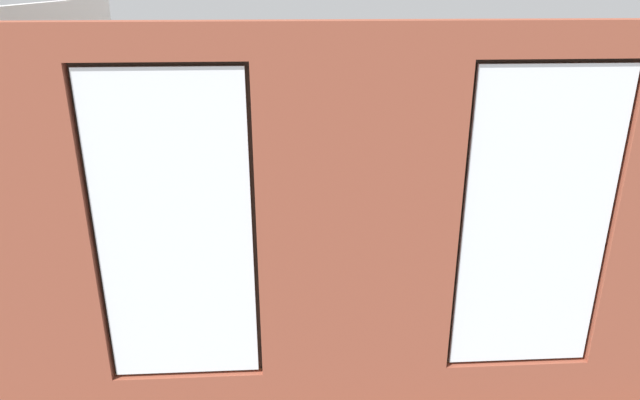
{
  "coord_description": "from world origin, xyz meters",
  "views": [
    {
      "loc": [
        0.46,
        6.37,
        3.37
      ],
      "look_at": [
        0.11,
        0.4,
        1.06
      ],
      "focal_mm": 32.0,
      "sensor_mm": 36.0,
      "label": 1
    }
  ],
  "objects_px": {
    "potted_plant_corner_far_left": "(637,333)",
    "potted_plant_between_couches": "(513,296)",
    "cup_ceramic": "(307,246)",
    "table_plant_small": "(283,232)",
    "papasan_chair": "(259,182)",
    "couch_left": "(531,254)",
    "potted_plant_beside_window_right": "(115,338)",
    "coffee_table": "(298,249)",
    "tv_flatscreen": "(102,187)",
    "media_console": "(109,238)",
    "potted_plant_corner_near_left": "(475,167)",
    "potted_plant_near_tv": "(129,251)",
    "remote_gray": "(329,239)",
    "couch_by_window": "(353,352)",
    "potted_plant_foreground_right": "(158,163)",
    "candle_jar": "(298,242)"
  },
  "relations": [
    {
      "from": "table_plant_small",
      "to": "potted_plant_beside_window_right",
      "type": "height_order",
      "value": "potted_plant_beside_window_right"
    },
    {
      "from": "potted_plant_corner_far_left",
      "to": "potted_plant_near_tv",
      "type": "height_order",
      "value": "potted_plant_near_tv"
    },
    {
      "from": "potted_plant_beside_window_right",
      "to": "potted_plant_corner_far_left",
      "type": "bearing_deg",
      "value": 180.0
    },
    {
      "from": "table_plant_small",
      "to": "tv_flatscreen",
      "type": "height_order",
      "value": "tv_flatscreen"
    },
    {
      "from": "remote_gray",
      "to": "couch_left",
      "type": "bearing_deg",
      "value": 170.14
    },
    {
      "from": "potted_plant_corner_far_left",
      "to": "couch_by_window",
      "type": "bearing_deg",
      "value": -2.31
    },
    {
      "from": "media_console",
      "to": "potted_plant_corner_far_left",
      "type": "height_order",
      "value": "potted_plant_corner_far_left"
    },
    {
      "from": "papasan_chair",
      "to": "couch_left",
      "type": "bearing_deg",
      "value": 143.37
    },
    {
      "from": "media_console",
      "to": "potted_plant_corner_far_left",
      "type": "relative_size",
      "value": 1.59
    },
    {
      "from": "media_console",
      "to": "tv_flatscreen",
      "type": "relative_size",
      "value": 1.06
    },
    {
      "from": "cup_ceramic",
      "to": "table_plant_small",
      "type": "height_order",
      "value": "table_plant_small"
    },
    {
      "from": "potted_plant_corner_near_left",
      "to": "potted_plant_near_tv",
      "type": "height_order",
      "value": "potted_plant_near_tv"
    },
    {
      "from": "papasan_chair",
      "to": "tv_flatscreen",
      "type": "bearing_deg",
      "value": 42.0
    },
    {
      "from": "table_plant_small",
      "to": "potted_plant_corner_far_left",
      "type": "relative_size",
      "value": 0.33
    },
    {
      "from": "potted_plant_corner_far_left",
      "to": "potted_plant_between_couches",
      "type": "xyz_separation_m",
      "value": [
        1.09,
        -0.17,
        0.31
      ]
    },
    {
      "from": "potted_plant_beside_window_right",
      "to": "couch_by_window",
      "type": "bearing_deg",
      "value": -177.12
    },
    {
      "from": "potted_plant_between_couches",
      "to": "potted_plant_near_tv",
      "type": "distance_m",
      "value": 3.97
    },
    {
      "from": "candle_jar",
      "to": "potted_plant_between_couches",
      "type": "distance_m",
      "value": 2.69
    },
    {
      "from": "remote_gray",
      "to": "potted_plant_corner_near_left",
      "type": "relative_size",
      "value": 0.2
    },
    {
      "from": "cup_ceramic",
      "to": "tv_flatscreen",
      "type": "xyz_separation_m",
      "value": [
        2.5,
        -0.71,
        0.53
      ]
    },
    {
      "from": "couch_by_window",
      "to": "potted_plant_near_tv",
      "type": "height_order",
      "value": "potted_plant_near_tv"
    },
    {
      "from": "remote_gray",
      "to": "potted_plant_foreground_right",
      "type": "relative_size",
      "value": 0.13
    },
    {
      "from": "couch_by_window",
      "to": "potted_plant_beside_window_right",
      "type": "relative_size",
      "value": 1.99
    },
    {
      "from": "papasan_chair",
      "to": "potted_plant_beside_window_right",
      "type": "distance_m",
      "value": 4.48
    },
    {
      "from": "papasan_chair",
      "to": "potted_plant_beside_window_right",
      "type": "relative_size",
      "value": 1.07
    },
    {
      "from": "cup_ceramic",
      "to": "remote_gray",
      "type": "height_order",
      "value": "cup_ceramic"
    },
    {
      "from": "potted_plant_corner_near_left",
      "to": "cup_ceramic",
      "type": "bearing_deg",
      "value": 42.31
    },
    {
      "from": "potted_plant_corner_far_left",
      "to": "potted_plant_between_couches",
      "type": "distance_m",
      "value": 1.14
    },
    {
      "from": "potted_plant_foreground_right",
      "to": "table_plant_small",
      "type": "bearing_deg",
      "value": 129.93
    },
    {
      "from": "candle_jar",
      "to": "remote_gray",
      "type": "relative_size",
      "value": 0.56
    },
    {
      "from": "potted_plant_corner_near_left",
      "to": "tv_flatscreen",
      "type": "bearing_deg",
      "value": 19.26
    },
    {
      "from": "couch_left",
      "to": "tv_flatscreen",
      "type": "distance_m",
      "value": 5.28
    },
    {
      "from": "potted_plant_near_tv",
      "to": "table_plant_small",
      "type": "bearing_deg",
      "value": -161.43
    },
    {
      "from": "media_console",
      "to": "potted_plant_beside_window_right",
      "type": "relative_size",
      "value": 1.24
    },
    {
      "from": "couch_by_window",
      "to": "tv_flatscreen",
      "type": "xyz_separation_m",
      "value": [
        2.84,
        -2.6,
        0.66
      ]
    },
    {
      "from": "table_plant_small",
      "to": "papasan_chair",
      "type": "distance_m",
      "value": 2.19
    },
    {
      "from": "potted_plant_corner_far_left",
      "to": "cup_ceramic",
      "type": "bearing_deg",
      "value": -35.26
    },
    {
      "from": "coffee_table",
      "to": "tv_flatscreen",
      "type": "xyz_separation_m",
      "value": [
        2.4,
        -0.59,
        0.62
      ]
    },
    {
      "from": "cup_ceramic",
      "to": "candle_jar",
      "type": "distance_m",
      "value": 0.16
    },
    {
      "from": "cup_ceramic",
      "to": "tv_flatscreen",
      "type": "relative_size",
      "value": 0.09
    },
    {
      "from": "table_plant_small",
      "to": "remote_gray",
      "type": "distance_m",
      "value": 0.58
    },
    {
      "from": "potted_plant_foreground_right",
      "to": "potted_plant_near_tv",
      "type": "distance_m",
      "value": 2.88
    },
    {
      "from": "couch_by_window",
      "to": "papasan_chair",
      "type": "xyz_separation_m",
      "value": [
        0.99,
        -4.26,
        0.1
      ]
    },
    {
      "from": "couch_left",
      "to": "table_plant_small",
      "type": "xyz_separation_m",
      "value": [
        2.95,
        -0.32,
        0.21
      ]
    },
    {
      "from": "media_console",
      "to": "potted_plant_between_couches",
      "type": "bearing_deg",
      "value": 149.22
    },
    {
      "from": "candle_jar",
      "to": "tv_flatscreen",
      "type": "relative_size",
      "value": 0.08
    },
    {
      "from": "remote_gray",
      "to": "potted_plant_near_tv",
      "type": "distance_m",
      "value": 2.32
    },
    {
      "from": "couch_by_window",
      "to": "potted_plant_corner_far_left",
      "type": "bearing_deg",
      "value": 177.69
    },
    {
      "from": "couch_by_window",
      "to": "media_console",
      "type": "xyz_separation_m",
      "value": [
        2.84,
        -2.6,
        -0.04
      ]
    },
    {
      "from": "cup_ceramic",
      "to": "potted_plant_beside_window_right",
      "type": "bearing_deg",
      "value": 50.37
    }
  ]
}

